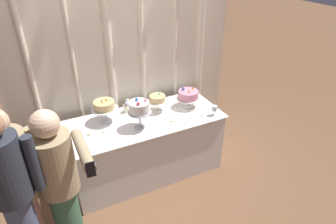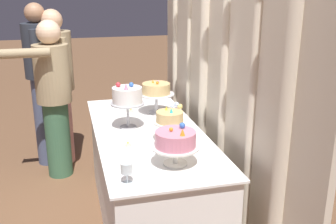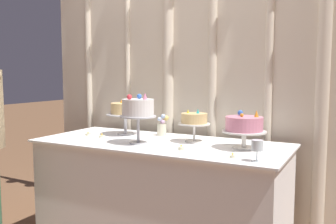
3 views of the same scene
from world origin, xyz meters
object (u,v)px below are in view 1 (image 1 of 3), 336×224
(tealight_far_right, at_px, (201,116))
(guest_man_dark_suit, at_px, (14,198))
(cake_display_midright, at_px, (157,99))
(cake_table, at_px, (146,146))
(tealight_far_left, at_px, (90,134))
(wine_glass, at_px, (214,109))
(guest_man_pink_jacket, at_px, (16,190))
(tealight_near_left, at_px, (104,131))
(cake_display_leftmost, at_px, (104,106))
(cake_display_midleft, at_px, (139,108))
(tealight_near_right, at_px, (172,121))
(cake_display_rightmost, at_px, (188,95))
(guest_girl_blue_dress, at_px, (59,182))
(flower_vase, at_px, (127,107))

(tealight_far_right, height_order, guest_man_dark_suit, guest_man_dark_suit)
(tealight_far_right, bearing_deg, cake_display_midright, 138.63)
(cake_table, relative_size, tealight_far_left, 40.25)
(cake_display_midright, bearing_deg, wine_glass, -34.92)
(wine_glass, xyz_separation_m, guest_man_pink_jacket, (-2.17, -0.39, 0.00))
(tealight_far_left, bearing_deg, guest_man_pink_jacket, -138.80)
(tealight_near_left, bearing_deg, cake_table, 5.67)
(cake_display_midright, relative_size, wine_glass, 1.97)
(cake_display_leftmost, distance_m, cake_display_midleft, 0.43)
(guest_man_pink_jacket, bearing_deg, guest_man_dark_suit, -92.95)
(tealight_near_left, relative_size, tealight_near_right, 1.22)
(cake_display_midright, distance_m, tealight_far_right, 0.57)
(cake_display_rightmost, height_order, tealight_near_left, cake_display_rightmost)
(guest_man_pink_jacket, distance_m, guest_girl_blue_dress, 0.32)
(cake_table, xyz_separation_m, tealight_far_right, (0.63, -0.25, 0.40))
(tealight_near_left, bearing_deg, wine_glass, -10.30)
(tealight_far_left, bearing_deg, cake_display_rightmost, 3.27)
(cake_display_midright, xyz_separation_m, guest_girl_blue_dress, (-1.29, -0.82, -0.10))
(cake_display_leftmost, xyz_separation_m, tealight_near_left, (-0.08, -0.21, -0.19))
(cake_display_leftmost, height_order, tealight_far_left, cake_display_leftmost)
(wine_glass, relative_size, tealight_near_right, 3.09)
(cake_display_leftmost, relative_size, tealight_far_right, 8.55)
(guest_girl_blue_dress, bearing_deg, cake_display_midright, 32.27)
(tealight_near_left, relative_size, guest_man_pink_jacket, 0.03)
(cake_display_rightmost, bearing_deg, guest_man_dark_suit, -156.65)
(cake_display_midleft, relative_size, tealight_far_left, 8.00)
(cake_display_rightmost, xyz_separation_m, guest_man_pink_jacket, (-2.00, -0.72, -0.07))
(cake_display_leftmost, distance_m, tealight_near_left, 0.30)
(tealight_far_left, relative_size, tealight_far_right, 1.29)
(cake_display_midleft, distance_m, tealight_far_right, 0.78)
(tealight_near_left, distance_m, tealight_far_right, 1.15)
(cake_display_rightmost, height_order, tealight_far_right, cake_display_rightmost)
(cake_display_rightmost, xyz_separation_m, tealight_far_right, (0.02, -0.29, -0.15))
(cake_display_rightmost, relative_size, tealight_far_left, 6.40)
(cake_display_midright, bearing_deg, tealight_far_left, -171.01)
(wine_glass, bearing_deg, tealight_near_left, 169.70)
(cake_display_leftmost, relative_size, guest_man_pink_jacket, 0.19)
(cake_display_leftmost, bearing_deg, cake_table, -21.00)
(tealight_near_right, bearing_deg, flower_vase, 130.60)
(guest_girl_blue_dress, bearing_deg, cake_table, 33.50)
(wine_glass, height_order, tealight_far_left, wine_glass)
(cake_display_leftmost, xyz_separation_m, flower_vase, (0.29, 0.10, -0.13))
(wine_glass, distance_m, tealight_near_right, 0.53)
(cake_table, distance_m, tealight_near_left, 0.64)
(wine_glass, xyz_separation_m, tealight_far_left, (-1.44, 0.25, -0.08))
(tealight_near_right, bearing_deg, cake_display_midleft, 170.76)
(wine_glass, bearing_deg, cake_display_rightmost, 117.61)
(cake_display_midleft, relative_size, cake_display_midright, 1.50)
(cake_table, height_order, guest_man_pink_jacket, guest_man_pink_jacket)
(tealight_near_right, height_order, guest_man_dark_suit, guest_man_dark_suit)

